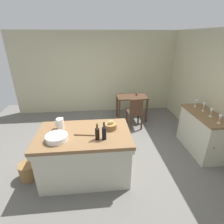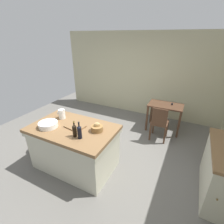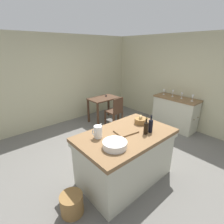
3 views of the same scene
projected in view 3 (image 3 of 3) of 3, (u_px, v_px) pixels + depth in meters
name	position (u px, v px, depth m)	size (l,w,h in m)	color
ground_plane	(117.00, 158.00, 3.62)	(6.76, 6.76, 0.00)	#66635E
wall_back	(58.00, 81.00, 4.99)	(5.32, 0.12, 2.60)	#B7B28E
wall_right	(186.00, 83.00, 4.75)	(0.12, 5.20, 2.60)	#B7B28E
island_table	(125.00, 155.00, 2.91)	(1.62, 1.00, 0.91)	brown
side_cabinet	(175.00, 113.00, 4.85)	(0.52, 1.23, 0.92)	brown
writing_desk	(103.00, 102.00, 5.26)	(0.91, 0.57, 0.82)	#472D1E
wooden_chair	(115.00, 111.00, 4.90)	(0.41, 0.41, 0.91)	#472D1E
pitcher	(98.00, 132.00, 2.61)	(0.17, 0.13, 0.24)	white
wash_bowl	(115.00, 144.00, 2.36)	(0.35, 0.35, 0.09)	white
bread_basket	(140.00, 121.00, 3.10)	(0.21, 0.21, 0.17)	olive
cutting_board	(126.00, 131.00, 2.80)	(0.35, 0.26, 0.02)	brown
wine_bottle_dark	(151.00, 125.00, 2.77)	(0.07, 0.07, 0.31)	black
wine_bottle_amber	(146.00, 127.00, 2.71)	(0.07, 0.07, 0.28)	black
wine_glass_far_left	(193.00, 97.00, 4.34)	(0.07, 0.07, 0.17)	white
wine_glass_left	(182.00, 95.00, 4.57)	(0.07, 0.07, 0.16)	white
wine_glass_middle	(173.00, 92.00, 4.77)	(0.07, 0.07, 0.19)	white
wine_glass_right	(164.00, 91.00, 4.95)	(0.07, 0.07, 0.16)	white
wicker_hamper	(72.00, 204.00, 2.39)	(0.33, 0.33, 0.31)	olive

